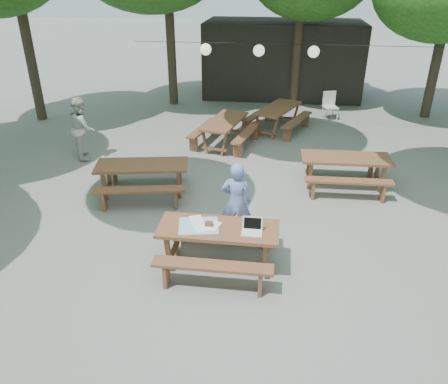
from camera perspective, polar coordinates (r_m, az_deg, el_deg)
The scene contains 13 objects.
ground at distance 8.73m, azimuth 2.91°, elevation -4.32°, with size 80.00×80.00×0.00m, color slate.
pavilion at distance 18.21m, azimuth 7.66°, elevation 16.90°, with size 6.00×3.00×2.80m, color black.
main_picnic_table at distance 7.42m, azimuth -0.72°, elevation -7.01°, with size 2.00×1.58×0.75m.
picnic_table_nw at distance 9.87m, azimuth -10.53°, elevation 1.68°, with size 2.16×1.90×0.75m.
picnic_table_ne at distance 10.45m, azimuth 15.44°, elevation 2.61°, with size 2.02×1.64×0.75m.
picnic_table_far_w at distance 12.60m, azimuth 0.07°, elevation 7.80°, with size 1.95×2.20×0.75m.
picnic_table_far_e at distance 13.93m, azimuth 7.00°, elevation 9.51°, with size 2.19×2.36×0.75m.
woman at distance 7.97m, azimuth 1.63°, elevation -1.27°, with size 0.56×0.37×1.53m, color #6A81C2.
second_person at distance 12.20m, azimuth -18.00°, elevation 7.96°, with size 0.80×0.62×1.64m, color beige.
plastic_chair at distance 15.46m, azimuth 13.66°, elevation 10.21°, with size 0.55×0.55×0.90m.
laptop at distance 7.09m, azimuth 3.69°, elevation -4.78°, with size 0.33×0.26×0.24m.
tabletop_clutter at distance 7.26m, azimuth -3.04°, elevation -4.35°, with size 0.75×0.68×0.08m.
paper_lanterns at distance 13.63m, azimuth 4.64°, elevation 17.95°, with size 9.00×0.34×0.38m.
Camera 1 is at (0.55, -7.44, 4.54)m, focal length 35.00 mm.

